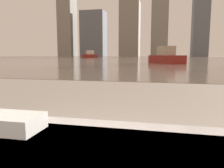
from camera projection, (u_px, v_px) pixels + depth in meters
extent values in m
cube|color=white|center=(12.00, 127.00, 1.07)|extent=(0.28, 0.19, 0.04)
cube|color=white|center=(12.00, 119.00, 1.06)|extent=(0.28, 0.19, 0.04)
cube|color=gray|center=(158.00, 58.00, 60.33)|extent=(180.00, 110.00, 0.01)
cube|color=maroon|center=(90.00, 56.00, 63.67)|extent=(3.15, 5.99, 1.00)
cube|color=silver|center=(90.00, 52.00, 63.53)|extent=(1.86, 2.40, 1.14)
cube|color=maroon|center=(166.00, 59.00, 22.40)|extent=(3.75, 4.87, 0.82)
cube|color=#B2A893|center=(166.00, 51.00, 22.28)|extent=(1.90, 2.11, 0.94)
cube|color=gray|center=(67.00, 12.00, 122.25)|extent=(7.99, 10.25, 49.06)
cube|color=slate|center=(94.00, 34.00, 120.59)|extent=(12.93, 10.03, 24.34)
cube|color=gray|center=(130.00, 29.00, 116.00)|extent=(10.14, 10.94, 28.60)
cube|color=gray|center=(160.00, 19.00, 112.02)|extent=(8.46, 6.76, 38.55)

